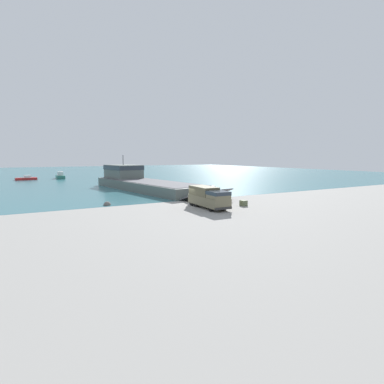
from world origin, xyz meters
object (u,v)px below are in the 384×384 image
(soldier_on_ramp, at_px, (224,198))
(military_truck, at_px, (209,197))
(cargo_crate, at_px, (244,203))
(mooring_bollard, at_px, (212,197))
(landing_craft, at_px, (140,181))
(moored_boat_a, at_px, (26,178))
(moored_boat_c, at_px, (60,176))

(soldier_on_ramp, bearing_deg, military_truck, 15.78)
(military_truck, bearing_deg, cargo_crate, 81.73)
(mooring_bollard, bearing_deg, landing_craft, 101.50)
(landing_craft, height_order, cargo_crate, landing_craft)
(soldier_on_ramp, distance_m, mooring_bollard, 4.67)
(moored_boat_a, bearing_deg, military_truck, -169.93)
(mooring_bollard, bearing_deg, soldier_on_ramp, -100.95)
(landing_craft, relative_size, soldier_on_ramp, 21.91)
(soldier_on_ramp, distance_m, cargo_crate, 3.06)
(military_truck, distance_m, mooring_bollard, 7.62)
(landing_craft, relative_size, moored_boat_a, 6.45)
(military_truck, xyz_separation_m, moored_boat_c, (-12.38, 69.95, -0.80))
(soldier_on_ramp, bearing_deg, landing_craft, -88.64)
(landing_craft, bearing_deg, military_truck, -99.07)
(landing_craft, relative_size, cargo_crate, 40.70)
(mooring_bollard, relative_size, cargo_crate, 0.85)
(soldier_on_ramp, bearing_deg, moored_boat_a, -75.57)
(soldier_on_ramp, relative_size, cargo_crate, 1.86)
(soldier_on_ramp, xyz_separation_m, cargo_crate, (1.77, -2.42, -0.64))
(moored_boat_a, distance_m, mooring_bollard, 68.09)
(military_truck, relative_size, cargo_crate, 8.09)
(moored_boat_c, bearing_deg, moored_boat_a, -172.15)
(landing_craft, height_order, moored_boat_a, landing_craft)
(landing_craft, relative_size, military_truck, 5.03)
(landing_craft, distance_m, soldier_on_ramp, 27.17)
(moored_boat_c, relative_size, cargo_crate, 7.05)
(military_truck, bearing_deg, moored_boat_a, -160.81)
(moored_boat_c, distance_m, mooring_bollard, 66.11)
(military_truck, xyz_separation_m, mooring_bollard, (4.52, 6.03, -1.10))
(military_truck, xyz_separation_m, soldier_on_ramp, (3.65, 1.49, -0.51))
(mooring_bollard, bearing_deg, moored_boat_c, 104.81)
(soldier_on_ramp, xyz_separation_m, mooring_bollard, (0.88, 4.55, -0.59))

